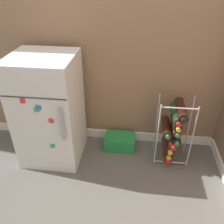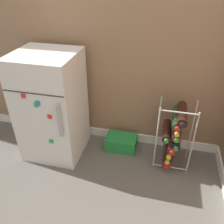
% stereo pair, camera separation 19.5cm
% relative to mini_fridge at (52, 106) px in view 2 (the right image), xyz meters
% --- Properties ---
extents(ground_plane, '(14.00, 14.00, 0.00)m').
position_rel_mini_fridge_xyz_m(ground_plane, '(0.47, -0.33, -0.47)').
color(ground_plane, '#56544F').
extents(wall_back, '(7.05, 0.07, 2.50)m').
position_rel_mini_fridge_xyz_m(wall_back, '(0.47, 0.32, 0.77)').
color(wall_back, '#84664C').
rests_on(wall_back, ground_plane).
extents(mini_fridge, '(0.50, 0.51, 0.95)m').
position_rel_mini_fridge_xyz_m(mini_fridge, '(0.00, 0.00, 0.00)').
color(mini_fridge, silver).
rests_on(mini_fridge, ground_plane).
extents(wine_rack, '(0.30, 0.32, 0.60)m').
position_rel_mini_fridge_xyz_m(wine_rack, '(1.05, 0.06, -0.17)').
color(wine_rack, '#B2B2B7').
rests_on(wine_rack, ground_plane).
extents(soda_box, '(0.28, 0.19, 0.13)m').
position_rel_mini_fridge_xyz_m(soda_box, '(0.59, 0.15, -0.41)').
color(soda_box, '#1E7F38').
rests_on(soda_box, ground_plane).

